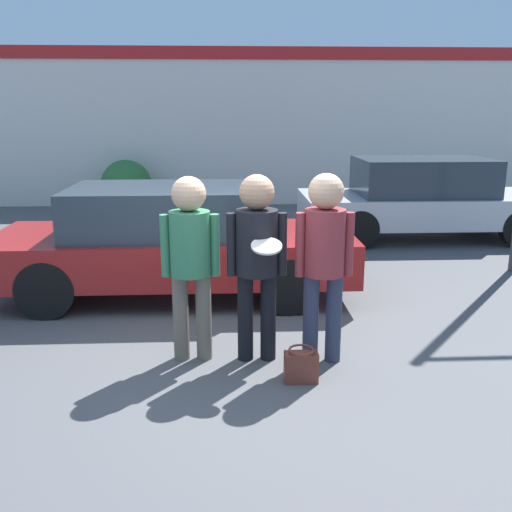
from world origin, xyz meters
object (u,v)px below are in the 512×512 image
(person_left, at_px, (190,251))
(parked_car_far, at_px, (424,198))
(person_middle_with_frisbee, at_px, (257,250))
(person_right, at_px, (324,250))
(parked_car_near, at_px, (171,241))
(handbag, at_px, (301,366))
(shrub, at_px, (126,185))

(person_left, height_order, parked_car_far, person_left)
(person_left, relative_size, person_middle_with_frisbee, 0.99)
(person_right, distance_m, parked_car_near, 2.68)
(person_right, relative_size, parked_car_far, 0.40)
(person_right, xyz_separation_m, handbag, (-0.25, -0.42, -0.95))
(person_left, xyz_separation_m, person_right, (1.24, -0.12, 0.02))
(shrub, bearing_deg, person_right, -69.01)
(person_middle_with_frisbee, relative_size, handbag, 5.69)
(handbag, bearing_deg, person_middle_with_frisbee, 126.41)
(parked_car_near, height_order, parked_car_far, parked_car_far)
(person_left, relative_size, person_right, 0.98)
(person_left, xyz_separation_m, person_middle_with_frisbee, (0.62, -0.04, 0.02))
(person_middle_with_frisbee, xyz_separation_m, person_right, (0.62, -0.08, 0.01))
(parked_car_far, height_order, handbag, parked_car_far)
(person_middle_with_frisbee, height_order, handbag, person_middle_with_frisbee)
(person_left, height_order, person_right, person_right)
(parked_car_near, distance_m, handbag, 2.93)
(person_middle_with_frisbee, relative_size, shrub, 1.50)
(person_middle_with_frisbee, height_order, person_right, person_right)
(parked_car_far, xyz_separation_m, handbag, (-3.02, -5.71, -0.59))
(person_middle_with_frisbee, distance_m, shrub, 8.87)
(parked_car_far, bearing_deg, parked_car_near, -144.11)
(person_middle_with_frisbee, xyz_separation_m, parked_car_far, (3.39, 5.21, -0.35))
(person_middle_with_frisbee, height_order, parked_car_near, person_middle_with_frisbee)
(shrub, height_order, handbag, shrub)
(parked_car_far, bearing_deg, person_right, -117.68)
(person_left, bearing_deg, parked_car_near, 100.59)
(person_middle_with_frisbee, height_order, parked_car_far, person_middle_with_frisbee)
(shrub, distance_m, handbag, 9.45)
(person_right, height_order, parked_car_far, person_right)
(shrub, xyz_separation_m, handbag, (3.02, -8.95, -0.45))
(person_left, xyz_separation_m, handbag, (0.99, -0.54, -0.93))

